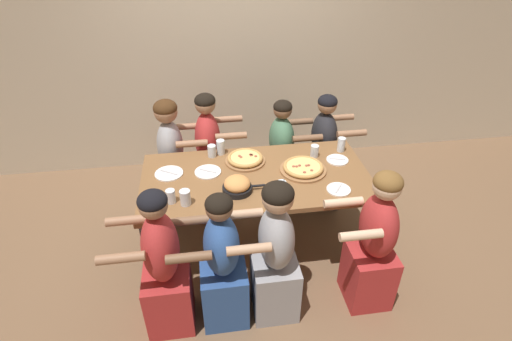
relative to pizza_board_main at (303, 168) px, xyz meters
name	(u,v)px	position (x,y,z in m)	size (l,w,h in m)	color
ground_plane	(256,245)	(-0.39, -0.02, -0.78)	(18.00, 18.00, 0.00)	brown
restaurant_back_panel	(233,21)	(-0.39, 1.56, 0.82)	(10.00, 0.06, 3.20)	beige
dining_table	(256,184)	(-0.39, -0.02, -0.11)	(1.82, 0.93, 0.76)	brown
pizza_board_main	(303,168)	(0.00, 0.00, 0.00)	(0.38, 0.38, 0.05)	#996B42
pizza_board_second	(245,159)	(-0.45, 0.21, 0.00)	(0.34, 0.34, 0.05)	#996B42
skillet_bowl	(237,185)	(-0.56, -0.20, 0.03)	(0.33, 0.22, 0.12)	black
empty_plate_a	(337,160)	(0.33, 0.11, -0.02)	(0.19, 0.19, 0.02)	white
empty_plate_b	(169,173)	(-1.08, 0.11, -0.02)	(0.23, 0.23, 0.02)	white
empty_plate_c	(208,172)	(-0.77, 0.09, -0.02)	(0.21, 0.21, 0.02)	white
empty_plate_d	(339,190)	(0.20, -0.30, -0.02)	(0.18, 0.18, 0.02)	white
cocktail_glass_blue	(281,188)	(-0.24, -0.27, 0.02)	(0.07, 0.07, 0.13)	silver
drinking_glass_a	(314,152)	(0.15, 0.21, 0.02)	(0.07, 0.07, 0.10)	silver
drinking_glass_b	(341,145)	(0.41, 0.26, 0.03)	(0.07, 0.07, 0.13)	silver
drinking_glass_c	(221,148)	(-0.64, 0.37, 0.03)	(0.07, 0.07, 0.13)	silver
drinking_glass_d	(212,151)	(-0.72, 0.34, 0.02)	(0.07, 0.07, 0.10)	silver
drinking_glass_e	(185,198)	(-0.95, -0.31, 0.03)	(0.08, 0.08, 0.12)	silver
drinking_glass_f	(171,197)	(-1.05, -0.27, 0.02)	(0.07, 0.07, 0.10)	silver
diner_far_left	(173,161)	(-1.09, 0.67, -0.24)	(0.51, 0.40, 1.16)	#99999E
diner_near_midleft	(222,267)	(-0.73, -0.70, -0.29)	(0.51, 0.40, 1.10)	#2D5193
diner_near_right	(374,246)	(0.36, -0.70, -0.25)	(0.51, 0.40, 1.16)	#B22D2D
diner_far_midleft	(210,157)	(-0.74, 0.67, -0.24)	(0.51, 0.40, 1.20)	#B22D2D
diner_near_left	(164,269)	(-1.12, -0.70, -0.25)	(0.51, 0.40, 1.17)	#B22D2D
diner_far_right	(323,152)	(0.39, 0.67, -0.28)	(0.51, 0.40, 1.12)	#232328
diner_far_midright	(281,157)	(-0.04, 0.67, -0.29)	(0.51, 0.40, 1.09)	#477556
diner_near_center	(275,257)	(-0.36, -0.70, -0.25)	(0.51, 0.40, 1.15)	#99999E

